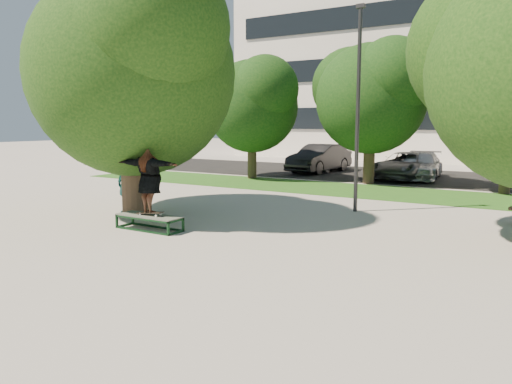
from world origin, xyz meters
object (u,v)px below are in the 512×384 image
Objects in this scene: lamppost at (358,107)px; car_grey at (405,166)px; car_silver_a at (322,157)px; grind_box at (149,222)px; car_silver_b at (420,166)px; tree_left at (132,61)px; bystander at (127,181)px; car_dark at (319,158)px.

car_grey is (-1.09, 9.63, -2.51)m from lamppost.
car_silver_a is (-6.29, 11.50, -2.39)m from lamppost.
grind_box is at bearing -95.78° from car_grey.
car_silver_a reaches higher than car_silver_b.
tree_left is 15.18m from car_silver_b.
car_dark is (-0.24, 14.36, -0.19)m from bystander.
car_silver_a reaches higher than grind_box.
car_silver_b is at bearing 70.98° from tree_left.
car_silver_b reaches higher than grind_box.
car_grey is (5.20, -1.87, -0.11)m from car_silver_a.
bystander reaches higher than grind_box.
car_grey is at bearing 96.45° from lamppost.
tree_left is 14.67m from car_grey.
car_dark is (-2.50, 15.81, 0.57)m from grind_box.
bystander is at bearing 147.41° from grind_box.
car_silver_a is at bearing 99.45° from grind_box.
tree_left is 1.60× the size of car_silver_a.
car_silver_b is (3.00, 15.27, 0.46)m from grind_box.
car_silver_b is at bearing -19.24° from car_silver_a.
tree_left is 4.80m from grind_box.
grind_box is at bearing -123.56° from lamppost.
grind_box is 0.40× the size of car_silver_b.
bystander reaches higher than car_silver_a.
car_dark is 1.04× the size of car_silver_b.
lamppost reaches higher than grind_box.
car_silver_a is at bearing 93.71° from tree_left.
car_silver_b is (4.79, 13.90, -3.77)m from tree_left.
tree_left is 3.95× the size of grind_box.
car_grey reaches higher than grind_box.
car_dark is at bearing -77.93° from car_silver_a.
car_silver_b is at bearing 78.89° from grind_box.
grind_box is 0.39× the size of car_grey.
lamppost is at bearing 37.22° from bystander.
car_silver_b is (5.50, -0.53, -0.11)m from car_dark.
tree_left reaches higher than car_silver_b.
lamppost is 13.33m from car_silver_a.
grind_box is at bearing -75.51° from car_dark.
car_grey is 0.69m from car_silver_b.
car_silver_a is 0.96× the size of car_grey.
lamppost is 12.35m from car_dark.
car_dark is 1.00× the size of car_grey.
grind_box is 15.57m from car_silver_b.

